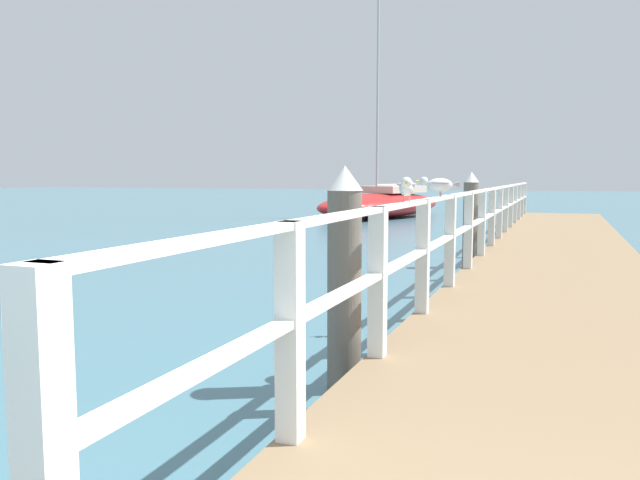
# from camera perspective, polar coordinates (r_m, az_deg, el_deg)

# --- Properties ---
(pier_deck) EXTENTS (2.62, 24.04, 0.42)m
(pier_deck) POSITION_cam_1_polar(r_m,az_deg,el_deg) (12.53, 20.89, -1.67)
(pier_deck) COLOR #846B4C
(pier_deck) RESTS_ON ground_plane
(pier_railing) EXTENTS (0.12, 22.56, 1.12)m
(pier_railing) POSITION_cam_1_polar(r_m,az_deg,el_deg) (12.51, 15.39, 2.62)
(pier_railing) COLOR silver
(pier_railing) RESTS_ON pier_deck
(dock_piling_near) EXTENTS (0.29, 0.29, 1.85)m
(dock_piling_near) POSITION_cam_1_polar(r_m,az_deg,el_deg) (5.11, 2.24, -3.50)
(dock_piling_near) COLOR #6B6056
(dock_piling_near) RESTS_ON ground_plane
(dock_piling_far) EXTENTS (0.29, 0.29, 1.85)m
(dock_piling_far) POSITION_cam_1_polar(r_m,az_deg,el_deg) (12.40, 13.54, 1.84)
(dock_piling_far) COLOR #6B6056
(dock_piling_far) RESTS_ON ground_plane
(seagull_foreground) EXTENTS (0.22, 0.47, 0.21)m
(seagull_foreground) POSITION_cam_1_polar(r_m,az_deg,el_deg) (5.44, 7.90, 4.86)
(seagull_foreground) COLOR white
(seagull_foreground) RESTS_ON pier_railing
(seagull_background) EXTENTS (0.46, 0.25, 0.21)m
(seagull_background) POSITION_cam_1_polar(r_m,az_deg,el_deg) (6.98, 10.80, 5.02)
(seagull_background) COLOR white
(seagull_background) RESTS_ON pier_railing
(boat_1) EXTENTS (5.15, 8.92, 9.39)m
(boat_1) POSITION_cam_1_polar(r_m,az_deg,el_deg) (27.07, 5.71, 3.28)
(boat_1) COLOR red
(boat_1) RESTS_ON ground_plane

